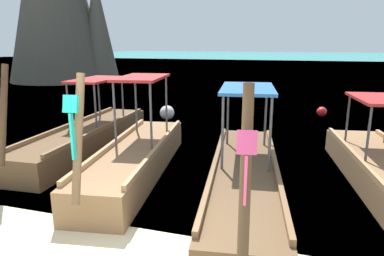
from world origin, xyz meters
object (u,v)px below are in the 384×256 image
Objects in this scene: longtail_boat_pink_ribbon at (244,177)px; mooring_buoy_near at (322,112)px; longtail_boat_violet_ribbon at (87,137)px; longtail_boat_turquoise_ribbon at (136,157)px; mooring_buoy_far at (167,113)px.

longtail_boat_pink_ribbon reaches higher than mooring_buoy_near.
longtail_boat_turquoise_ribbon is (2.06, -1.22, 0.01)m from longtail_boat_violet_ribbon.
longtail_boat_pink_ribbon is (2.47, -0.36, -0.04)m from longtail_boat_turquoise_ribbon.
longtail_boat_pink_ribbon is at bearing -56.79° from mooring_buoy_far.
longtail_boat_violet_ribbon is at bearing -99.40° from mooring_buoy_far.
longtail_boat_violet_ribbon reaches higher than longtail_boat_pink_ribbon.
longtail_boat_pink_ribbon is at bearing -102.75° from mooring_buoy_near.
longtail_boat_turquoise_ribbon reaches higher than mooring_buoy_near.
longtail_boat_turquoise_ribbon is 8.96m from mooring_buoy_near.
mooring_buoy_near is at bearing 61.12° from longtail_boat_turquoise_ribbon.
longtail_boat_violet_ribbon reaches higher than mooring_buoy_far.
longtail_boat_violet_ribbon reaches higher than mooring_buoy_near.
longtail_boat_pink_ribbon is 6.98m from mooring_buoy_far.
mooring_buoy_near is at bearing 77.25° from longtail_boat_pink_ribbon.
longtail_boat_violet_ribbon is 10.75× the size of mooring_buoy_far.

